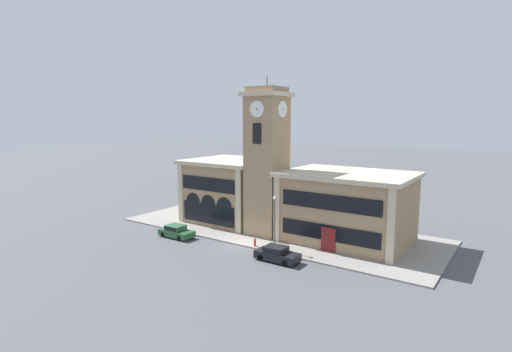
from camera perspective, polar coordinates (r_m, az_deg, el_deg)
ground_plane at (r=42.17m, az=-2.41°, el=-9.94°), size 300.00×300.00×0.00m
sidewalk_kerb at (r=47.85m, az=2.86°, el=-7.63°), size 37.70×14.44×0.15m
clock_tower at (r=44.58m, az=1.56°, el=2.03°), size 4.52×4.52×17.75m
town_hall_left_wing at (r=51.44m, az=-3.51°, el=-2.02°), size 10.53×9.85×7.95m
town_hall_right_wing at (r=43.75m, az=12.88°, el=-4.34°), size 13.34×9.85×7.51m
parked_car_near at (r=45.68m, az=-11.33°, el=-7.72°), size 4.08×1.85×1.38m
parked_car_mid at (r=37.70m, az=2.99°, el=-11.01°), size 4.17×1.82×1.41m
street_lamp at (r=39.66m, az=2.68°, el=-5.52°), size 0.36×0.36×5.40m
fire_hydrant at (r=41.41m, az=-0.16°, el=-9.45°), size 0.22×0.22×0.87m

